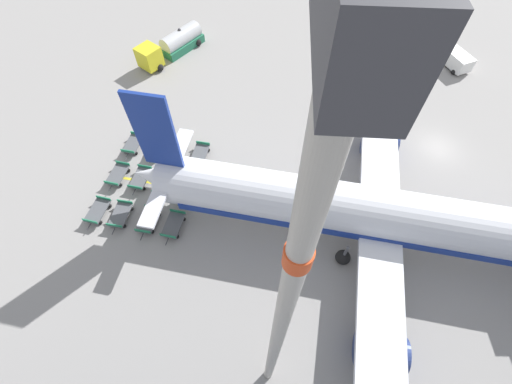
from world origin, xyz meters
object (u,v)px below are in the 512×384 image
(airplane, at_px, (396,217))
(baggage_dolly_row_far_col_b, at_px, (186,188))
(baggage_dolly_row_near_col_a, at_px, (133,144))
(baggage_dolly_row_mid_a_col_a, at_px, (156,148))
(fuel_tanker_primary, at_px, (173,45))
(service_van, at_px, (455,59))
(baggage_dolly_row_near_col_b, at_px, (118,175))
(baggage_dolly_row_far_col_a, at_px, (200,154))
(apron_light_mast, at_px, (280,326))
(baggage_dolly_row_mid_b_col_a, at_px, (176,151))
(baggage_dolly_row_mid_a_col_b, at_px, (141,178))
(baggage_dolly_row_mid_b_col_b, at_px, (164,184))
(baggage_dolly_row_mid_a_col_c, at_px, (121,215))
(baggage_dolly_row_near_col_c, at_px, (98,211))
(baggage_dolly_row_far_col_c, at_px, (173,225))
(baggage_dolly_row_mid_b_col_c, at_px, (148,220))

(airplane, height_order, baggage_dolly_row_far_col_b, airplane)
(baggage_dolly_row_near_col_a, relative_size, baggage_dolly_row_mid_a_col_a, 1.01)
(fuel_tanker_primary, distance_m, service_van, 36.35)
(baggage_dolly_row_near_col_a, relative_size, baggage_dolly_row_near_col_b, 1.00)
(baggage_dolly_row_far_col_a, xyz_separation_m, apron_light_mast, (19.74, 8.02, 14.49))
(baggage_dolly_row_mid_b_col_a, bearing_deg, baggage_dolly_row_mid_a_col_a, -97.99)
(baggage_dolly_row_far_col_b, bearing_deg, baggage_dolly_row_mid_b_col_a, -157.43)
(baggage_dolly_row_near_col_a, xyz_separation_m, baggage_dolly_row_mid_a_col_b, (4.39, 1.94, 0.00))
(baggage_dolly_row_near_col_b, relative_size, baggage_dolly_row_far_col_b, 1.01)
(baggage_dolly_row_far_col_b, bearing_deg, apron_light_mast, 29.31)
(baggage_dolly_row_mid_b_col_b, relative_size, baggage_dolly_row_far_col_b, 1.00)
(baggage_dolly_row_mid_a_col_c, bearing_deg, service_van, 124.73)
(baggage_dolly_row_near_col_b, bearing_deg, apron_light_mast, 43.59)
(baggage_dolly_row_near_col_a, bearing_deg, fuel_tanker_primary, 176.40)
(baggage_dolly_row_near_col_c, distance_m, baggage_dolly_row_mid_a_col_b, 4.96)
(airplane, distance_m, baggage_dolly_row_near_col_a, 26.78)
(baggage_dolly_row_far_col_c, bearing_deg, baggage_dolly_row_far_col_a, 172.76)
(fuel_tanker_primary, height_order, baggage_dolly_row_far_col_c, fuel_tanker_primary)
(airplane, bearing_deg, baggage_dolly_row_mid_a_col_c, -90.86)
(baggage_dolly_row_near_col_a, bearing_deg, baggage_dolly_row_mid_a_col_b, 23.81)
(fuel_tanker_primary, height_order, baggage_dolly_row_far_col_b, fuel_tanker_primary)
(service_van, xyz_separation_m, baggage_dolly_row_mid_a_col_a, (16.87, -34.90, -0.58))
(baggage_dolly_row_far_col_a, bearing_deg, service_van, 120.04)
(baggage_dolly_row_mid_b_col_b, bearing_deg, baggage_dolly_row_mid_a_col_a, -157.38)
(fuel_tanker_primary, distance_m, baggage_dolly_row_mid_a_col_c, 25.37)
(baggage_dolly_row_far_col_b, height_order, apron_light_mast, apron_light_mast)
(baggage_dolly_row_far_col_a, bearing_deg, baggage_dolly_row_near_col_c, -48.26)
(baggage_dolly_row_mid_b_col_a, distance_m, baggage_dolly_row_mid_b_col_b, 4.24)
(baggage_dolly_row_near_col_b, xyz_separation_m, baggage_dolly_row_mid_a_col_c, (4.51, 1.59, 0.00))
(service_van, bearing_deg, baggage_dolly_row_mid_b_col_c, -52.74)
(fuel_tanker_primary, relative_size, baggage_dolly_row_mid_a_col_c, 2.78)
(baggage_dolly_row_far_col_b, relative_size, baggage_dolly_row_far_col_c, 0.99)
(fuel_tanker_primary, relative_size, baggage_dolly_row_mid_b_col_a, 2.77)
(baggage_dolly_row_near_col_a, height_order, baggage_dolly_row_far_col_b, same)
(baggage_dolly_row_near_col_c, height_order, baggage_dolly_row_mid_b_col_b, same)
(baggage_dolly_row_near_col_b, bearing_deg, baggage_dolly_row_mid_a_col_b, 82.87)
(baggage_dolly_row_near_col_c, height_order, baggage_dolly_row_mid_a_col_b, same)
(baggage_dolly_row_mid_a_col_b, distance_m, baggage_dolly_row_mid_a_col_c, 4.29)
(fuel_tanker_primary, distance_m, baggage_dolly_row_mid_a_col_b, 21.17)
(baggage_dolly_row_mid_a_col_b, height_order, baggage_dolly_row_mid_b_col_c, same)
(baggage_dolly_row_far_col_a, height_order, apron_light_mast, apron_light_mast)
(baggage_dolly_row_mid_b_col_a, relative_size, baggage_dolly_row_mid_b_col_c, 1.00)
(baggage_dolly_row_mid_a_col_a, bearing_deg, baggage_dolly_row_near_col_b, -38.09)
(fuel_tanker_primary, relative_size, baggage_dolly_row_near_col_b, 2.76)
(service_van, bearing_deg, fuel_tanker_primary, -90.36)
(baggage_dolly_row_mid_a_col_b, distance_m, baggage_dolly_row_far_col_c, 6.54)
(baggage_dolly_row_mid_b_col_a, bearing_deg, apron_light_mast, 27.85)
(baggage_dolly_row_mid_a_col_c, distance_m, baggage_dolly_row_far_col_b, 6.46)
(baggage_dolly_row_mid_a_col_b, xyz_separation_m, baggage_dolly_row_mid_b_col_b, (0.50, 2.45, 0.00))
(baggage_dolly_row_near_col_c, bearing_deg, service_van, 122.88)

